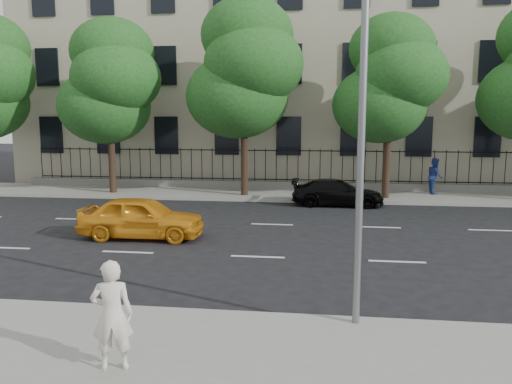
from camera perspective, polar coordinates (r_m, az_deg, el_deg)
ground at (r=12.45m, az=-1.23°, el=-10.58°), size 120.00×120.00×0.00m
near_sidewalk at (r=8.79m, az=-5.28°, el=-18.60°), size 60.00×4.00×0.15m
far_sidewalk at (r=26.00m, az=3.31°, el=-0.29°), size 60.00×4.00×0.15m
lane_markings at (r=16.97m, az=1.14°, el=-5.32°), size 49.60×4.62×0.01m
masonry_building at (r=34.97m, az=4.49°, el=16.68°), size 34.60×12.11×18.50m
iron_fence at (r=27.60m, az=3.56°, el=1.42°), size 30.00×0.50×2.20m
street_light at (r=9.94m, az=11.96°, el=14.54°), size 0.25×3.32×8.05m
tree_b at (r=27.24m, az=-16.28°, el=11.96°), size 5.53×5.12×8.97m
tree_c at (r=25.37m, az=-1.23°, el=13.85°), size 5.89×5.50×9.80m
tree_d at (r=25.27m, az=15.06°, el=12.28°), size 5.34×4.94×8.84m
yellow_taxi at (r=17.34m, az=-12.93°, el=-2.83°), size 4.22×1.74×1.43m
black_sedan at (r=23.40m, az=9.28°, el=-0.06°), size 4.22×1.75×1.22m
woman_near at (r=8.30m, az=-16.13°, el=-13.34°), size 0.74×0.58×1.77m
pedestrian_far at (r=27.24m, az=19.76°, el=1.74°), size 0.72×0.91×1.85m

